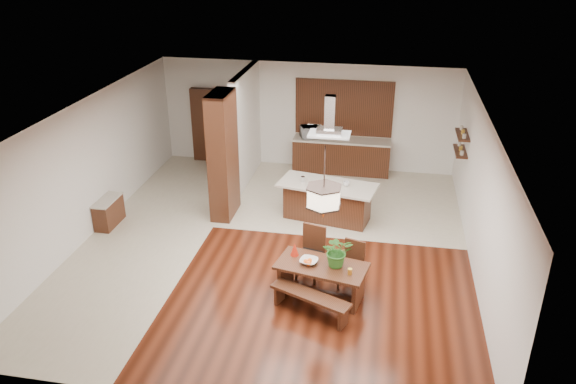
% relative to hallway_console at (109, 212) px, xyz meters
% --- Properties ---
extents(room_shell, '(9.00, 9.04, 2.92)m').
position_rel_hallway_console_xyz_m(room_shell, '(3.81, -0.20, 1.75)').
color(room_shell, '#351309').
rests_on(room_shell, ground).
extents(tile_hallway, '(2.50, 9.00, 0.01)m').
position_rel_hallway_console_xyz_m(tile_hallway, '(1.06, -0.20, -0.31)').
color(tile_hallway, beige).
rests_on(tile_hallway, ground).
extents(tile_kitchen, '(5.50, 4.00, 0.01)m').
position_rel_hallway_console_xyz_m(tile_kitchen, '(5.06, 2.30, -0.31)').
color(tile_kitchen, beige).
rests_on(tile_kitchen, ground).
extents(soffit_band, '(8.00, 9.00, 0.02)m').
position_rel_hallway_console_xyz_m(soffit_band, '(3.81, -0.20, 2.57)').
color(soffit_band, '#3E1C0F').
rests_on(soffit_band, room_shell).
extents(partition_pier, '(0.45, 1.00, 2.90)m').
position_rel_hallway_console_xyz_m(partition_pier, '(2.41, 1.00, 1.14)').
color(partition_pier, black).
rests_on(partition_pier, ground).
extents(partition_stub, '(0.18, 2.40, 2.90)m').
position_rel_hallway_console_xyz_m(partition_stub, '(2.41, 3.10, 1.14)').
color(partition_stub, silver).
rests_on(partition_stub, ground).
extents(hallway_console, '(0.37, 0.88, 0.63)m').
position_rel_hallway_console_xyz_m(hallway_console, '(0.00, 0.00, 0.00)').
color(hallway_console, black).
rests_on(hallway_console, ground).
extents(hallway_doorway, '(1.10, 0.20, 2.10)m').
position_rel_hallway_console_xyz_m(hallway_doorway, '(1.11, 4.20, 0.74)').
color(hallway_doorway, black).
rests_on(hallway_doorway, ground).
extents(rear_counter, '(2.60, 0.62, 0.95)m').
position_rel_hallway_console_xyz_m(rear_counter, '(4.81, 4.00, 0.16)').
color(rear_counter, black).
rests_on(rear_counter, ground).
extents(kitchen_window, '(2.60, 0.08, 1.50)m').
position_rel_hallway_console_xyz_m(kitchen_window, '(4.81, 4.26, 1.44)').
color(kitchen_window, '#A36531').
rests_on(kitchen_window, room_shell).
extents(shelf_lower, '(0.26, 0.90, 0.04)m').
position_rel_hallway_console_xyz_m(shelf_lower, '(7.68, 2.40, 1.08)').
color(shelf_lower, black).
rests_on(shelf_lower, room_shell).
extents(shelf_upper, '(0.26, 0.90, 0.04)m').
position_rel_hallway_console_xyz_m(shelf_upper, '(7.68, 2.40, 1.49)').
color(shelf_upper, black).
rests_on(shelf_upper, room_shell).
extents(dining_table, '(1.71, 1.10, 0.66)m').
position_rel_hallway_console_xyz_m(dining_table, '(5.02, -1.85, 0.17)').
color(dining_table, black).
rests_on(dining_table, ground).
extents(dining_bench, '(1.47, 0.87, 0.41)m').
position_rel_hallway_console_xyz_m(dining_bench, '(4.90, -2.41, -0.11)').
color(dining_bench, black).
rests_on(dining_bench, ground).
extents(dining_chair_left, '(0.56, 0.56, 1.04)m').
position_rel_hallway_console_xyz_m(dining_chair_left, '(4.73, -1.29, 0.20)').
color(dining_chair_left, black).
rests_on(dining_chair_left, ground).
extents(dining_chair_right, '(0.50, 0.50, 0.90)m').
position_rel_hallway_console_xyz_m(dining_chair_right, '(5.50, -1.45, 0.14)').
color(dining_chair_right, black).
rests_on(dining_chair_right, ground).
extents(pendant_lantern, '(0.64, 0.64, 1.31)m').
position_rel_hallway_console_xyz_m(pendant_lantern, '(5.02, -1.85, 1.93)').
color(pendant_lantern, beige).
rests_on(pendant_lantern, room_shell).
extents(foliage_plant, '(0.60, 0.54, 0.58)m').
position_rel_hallway_console_xyz_m(foliage_plant, '(5.28, -1.82, 0.64)').
color(foliage_plant, '#2B6822').
rests_on(foliage_plant, dining_table).
extents(fruit_bowl, '(0.37, 0.37, 0.08)m').
position_rel_hallway_console_xyz_m(fruit_bowl, '(4.78, -1.83, 0.38)').
color(fruit_bowl, beige).
rests_on(fruit_bowl, dining_table).
extents(napkin_cone, '(0.17, 0.17, 0.24)m').
position_rel_hallway_console_xyz_m(napkin_cone, '(4.49, -1.61, 0.47)').
color(napkin_cone, '#AD1D0C').
rests_on(napkin_cone, dining_table).
extents(gold_ornament, '(0.10, 0.10, 0.11)m').
position_rel_hallway_console_xyz_m(gold_ornament, '(5.53, -2.06, 0.40)').
color(gold_ornament, gold).
rests_on(gold_ornament, dining_table).
extents(kitchen_island, '(2.30, 1.33, 0.89)m').
position_rel_hallway_console_xyz_m(kitchen_island, '(4.76, 1.16, 0.14)').
color(kitchen_island, black).
rests_on(kitchen_island, ground).
extents(range_hood, '(0.90, 0.55, 0.87)m').
position_rel_hallway_console_xyz_m(range_hood, '(4.76, 1.17, 2.15)').
color(range_hood, silver).
rests_on(range_hood, room_shell).
extents(island_cup, '(0.14, 0.14, 0.11)m').
position_rel_hallway_console_xyz_m(island_cup, '(5.18, 1.10, 0.63)').
color(island_cup, silver).
rests_on(island_cup, kitchen_island).
extents(microwave, '(0.69, 0.59, 0.32)m').
position_rel_hallway_console_xyz_m(microwave, '(3.99, 4.01, 0.79)').
color(microwave, silver).
rests_on(microwave, rear_counter).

